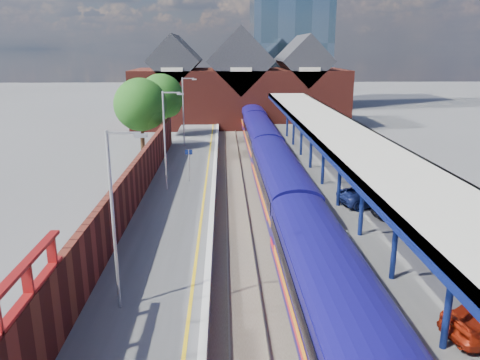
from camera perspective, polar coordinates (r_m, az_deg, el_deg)
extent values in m
plane|color=#5B5B5E|center=(41.94, 1.27, 0.81)|extent=(240.00, 240.00, 0.00)
cube|color=#473D33|center=(32.39, 2.27, -3.68)|extent=(6.00, 76.00, 0.06)
cube|color=slate|center=(32.28, -1.67, -3.58)|extent=(0.07, 76.00, 0.14)
cube|color=slate|center=(32.31, 0.89, -3.55)|extent=(0.07, 76.00, 0.14)
cube|color=slate|center=(32.43, 3.65, -3.51)|extent=(0.07, 76.00, 0.14)
cube|color=slate|center=(32.60, 6.18, -3.47)|extent=(0.07, 76.00, 0.14)
cube|color=#565659|center=(32.31, -7.51, -2.98)|extent=(5.00, 76.00, 1.00)
cube|color=#565659|center=(33.22, 12.67, -2.71)|extent=(6.00, 76.00, 1.00)
cube|color=silver|center=(32.00, -3.34, -2.06)|extent=(0.30, 76.00, 0.05)
cube|color=silver|center=(32.46, 7.85, -1.93)|extent=(0.30, 76.00, 0.05)
cube|color=yellow|center=(32.03, -4.42, -2.11)|extent=(0.14, 76.00, 0.01)
cube|color=#120D5E|center=(17.58, 11.34, -14.91)|extent=(2.93, 16.02, 2.50)
cube|color=#120D5E|center=(16.99, 11.57, -11.28)|extent=(2.93, 16.02, 0.60)
cube|color=#120D5E|center=(32.75, 4.82, -0.08)|extent=(2.93, 16.02, 2.50)
cube|color=#120D5E|center=(32.43, 4.87, 2.05)|extent=(2.93, 16.02, 0.60)
cube|color=#120D5E|center=(48.86, 2.55, 5.21)|extent=(2.93, 16.02, 2.50)
cube|color=#120D5E|center=(48.64, 2.57, 6.66)|extent=(2.93, 16.02, 0.60)
cube|color=#120D5E|center=(65.21, 1.40, 7.86)|extent=(2.93, 16.02, 2.50)
cube|color=#120D5E|center=(65.05, 1.40, 8.95)|extent=(2.93, 16.02, 0.60)
cube|color=black|center=(40.55, 1.47, 3.70)|extent=(0.04, 60.54, 0.70)
cube|color=orange|center=(40.72, 1.45, 2.60)|extent=(0.03, 55.27, 0.30)
cube|color=red|center=(40.78, 1.43, 2.25)|extent=(0.03, 55.27, 0.30)
cube|color=black|center=(70.97, 1.12, 7.19)|extent=(2.00, 2.40, 0.60)
cylinder|color=#0E1A53|center=(17.16, 24.24, -12.33)|extent=(0.24, 0.24, 4.20)
cylinder|color=#0E1A53|center=(21.31, 18.45, -6.24)|extent=(0.24, 0.24, 4.20)
cylinder|color=#0E1A53|center=(25.77, 14.69, -2.15)|extent=(0.24, 0.24, 4.20)
cylinder|color=#0E1A53|center=(30.39, 12.06, 0.72)|extent=(0.24, 0.24, 4.20)
cylinder|color=#0E1A53|center=(35.12, 10.14, 2.83)|extent=(0.24, 0.24, 4.20)
cylinder|color=#0E1A53|center=(39.91, 8.67, 4.43)|extent=(0.24, 0.24, 4.20)
cylinder|color=#0E1A53|center=(44.75, 7.51, 5.68)|extent=(0.24, 0.24, 4.20)
cylinder|color=#0E1A53|center=(49.62, 6.57, 6.69)|extent=(0.24, 0.24, 4.20)
cylinder|color=#0E1A53|center=(54.52, 5.80, 7.52)|extent=(0.24, 0.24, 4.20)
cube|color=beige|center=(33.85, 11.50, 6.16)|extent=(4.50, 52.00, 0.25)
cube|color=#0E1A53|center=(33.44, 7.88, 5.96)|extent=(0.20, 52.00, 0.55)
cube|color=#0E1A53|center=(34.43, 14.98, 5.85)|extent=(0.20, 52.00, 0.55)
cylinder|color=#A5A8AA|center=(18.10, -15.17, -5.13)|extent=(0.12, 0.12, 7.00)
cube|color=#A5A8AA|center=(17.09, -14.01, 5.58)|extent=(1.20, 0.08, 0.08)
cube|color=#A5A8AA|center=(16.99, -12.00, 5.31)|extent=(0.45, 0.18, 0.12)
cylinder|color=#A5A8AA|center=(33.33, -9.15, 4.65)|extent=(0.12, 0.12, 7.00)
cube|color=#A5A8AA|center=(32.79, -8.36, 10.51)|extent=(1.20, 0.08, 0.08)
cube|color=#A5A8AA|center=(32.74, -7.29, 10.36)|extent=(0.45, 0.18, 0.12)
cylinder|color=#A5A8AA|center=(49.05, -6.92, 8.23)|extent=(0.12, 0.12, 7.00)
cube|color=#A5A8AA|center=(48.69, -6.34, 12.21)|extent=(1.20, 0.08, 0.08)
cube|color=#A5A8AA|center=(48.65, -5.61, 12.11)|extent=(0.45, 0.18, 0.12)
cylinder|color=#A5A8AA|center=(35.60, -6.22, 1.75)|extent=(0.08, 0.08, 2.50)
cube|color=#0C194C|center=(35.37, -6.27, 3.40)|extent=(0.55, 0.06, 0.35)
cube|color=maroon|center=(26.49, -14.45, -3.24)|extent=(0.35, 50.00, 2.80)
cube|color=maroon|center=(15.17, -24.50, -11.04)|extent=(0.30, 0.12, 1.00)
cube|color=maroon|center=(16.85, -21.98, -8.07)|extent=(0.30, 0.12, 1.00)
cube|color=maroon|center=(68.85, -0.05, 10.04)|extent=(30.00, 12.00, 8.00)
cube|color=#232328|center=(68.81, -7.81, 14.23)|extent=(7.13, 12.00, 7.13)
cube|color=#232328|center=(68.53, -0.06, 14.37)|extent=(9.16, 12.00, 9.16)
cube|color=#232328|center=(69.43, 7.63, 14.25)|extent=(7.13, 12.00, 7.13)
cube|color=beige|center=(62.83, -8.31, 13.18)|extent=(2.80, 0.15, 0.50)
cube|color=beige|center=(62.52, 0.14, 13.33)|extent=(2.80, 0.15, 0.50)
cube|color=beige|center=(63.50, 8.51, 13.20)|extent=(2.80, 0.15, 0.50)
cylinder|color=#382314|center=(47.99, -11.80, 4.82)|extent=(0.44, 0.44, 4.00)
sphere|color=#174813|center=(47.47, -12.04, 8.97)|extent=(5.20, 5.20, 5.20)
sphere|color=#174813|center=(46.93, -11.12, 8.09)|extent=(3.20, 3.20, 3.20)
cylinder|color=#382314|center=(55.63, -9.43, 6.40)|extent=(0.44, 0.44, 4.00)
sphere|color=#174813|center=(55.19, -9.60, 9.99)|extent=(5.20, 5.20, 5.20)
sphere|color=#174813|center=(54.67, -8.79, 9.23)|extent=(3.20, 3.20, 3.20)
imported|color=black|center=(29.55, 19.69, -3.35)|extent=(4.14, 1.80, 1.18)
imported|color=navy|center=(31.51, 15.94, -1.77)|extent=(4.96, 3.15, 1.28)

